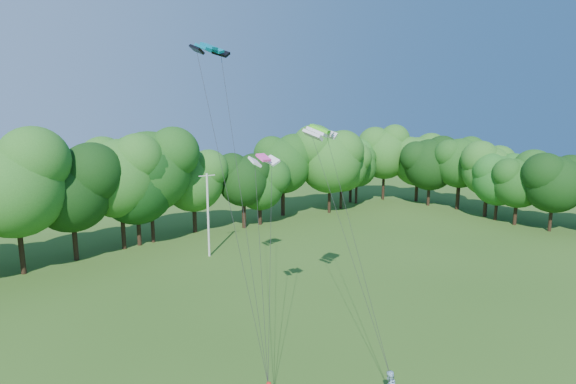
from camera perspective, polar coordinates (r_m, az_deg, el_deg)
utility_pole at (r=46.01m, az=-10.12°, el=-2.81°), size 1.71×0.21×8.56m
kite_teal at (r=29.39m, az=-10.00°, el=17.78°), size 2.71×1.73×0.53m
kite_green at (r=28.85m, az=4.11°, el=8.02°), size 3.15×2.38×0.61m
kite_pink at (r=26.60m, az=-3.14°, el=4.39°), size 1.83×0.92×0.43m
tree_back_center at (r=51.07m, az=-18.82°, el=2.48°), size 9.07×9.07×13.20m
tree_back_east at (r=73.09m, az=8.02°, el=3.92°), size 7.43×7.43×10.81m
tree_flank_east at (r=66.41m, az=25.24°, el=2.37°), size 7.37×7.37×10.73m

